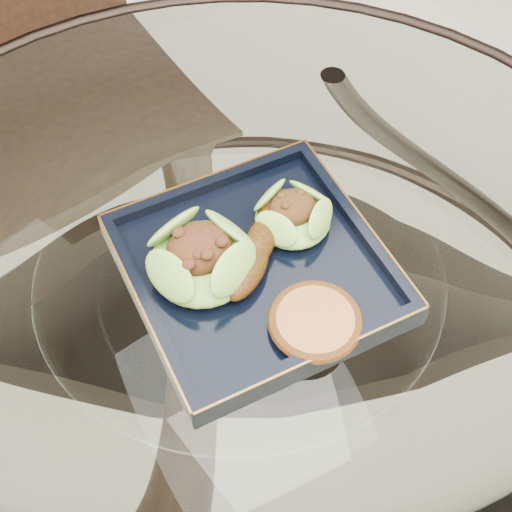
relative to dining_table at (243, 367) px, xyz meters
name	(u,v)px	position (x,y,z in m)	size (l,w,h in m)	color
ground	(247,505)	(0.00, 0.00, -0.60)	(4.00, 4.00, 0.00)	beige
dining_table	(243,367)	(0.00, 0.00, 0.00)	(1.13, 1.13, 0.77)	white
dining_chair	(72,159)	(-0.07, 0.55, -0.10)	(0.42, 0.42, 0.90)	#311C10
navy_plate	(256,272)	(0.03, 0.02, 0.17)	(0.27, 0.27, 0.02)	black
lettuce_wrap_left	(201,260)	(-0.03, 0.04, 0.20)	(0.11, 0.11, 0.04)	#63AD32
lettuce_wrap_right	(293,216)	(0.09, 0.05, 0.20)	(0.09, 0.09, 0.03)	#639B2D
roasted_plantain	(260,242)	(0.04, 0.04, 0.20)	(0.16, 0.03, 0.03)	#5F350A
crumb_patty	(315,322)	(0.05, -0.08, 0.19)	(0.09, 0.09, 0.02)	#AC7039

